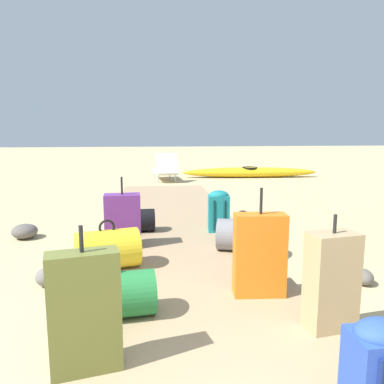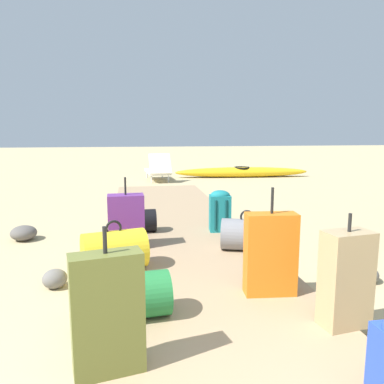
{
  "view_description": "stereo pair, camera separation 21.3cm",
  "coord_description": "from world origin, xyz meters",
  "px_view_note": "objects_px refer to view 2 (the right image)",
  "views": [
    {
      "loc": [
        -0.39,
        -0.87,
        1.48
      ],
      "look_at": [
        0.27,
        4.81,
        0.55
      ],
      "focal_mm": 35.96,
      "sensor_mm": 36.0,
      "label": 1
    },
    {
      "loc": [
        -0.6,
        -0.84,
        1.48
      ],
      "look_at": [
        0.27,
        4.81,
        0.55
      ],
      "focal_mm": 35.96,
      "sensor_mm": 36.0,
      "label": 2
    }
  ],
  "objects_px": {
    "duffel_bag_green": "(124,296)",
    "lounge_chair": "(158,170)",
    "backpack_teal": "(220,210)",
    "suitcase_olive": "(108,314)",
    "suitcase_tan": "(346,279)",
    "duffel_bag_grey": "(247,235)",
    "duffel_bag_black": "(134,221)",
    "suitcase_orange": "(270,254)",
    "suitcase_purple": "(126,221)",
    "kayak": "(242,172)",
    "duffel_bag_yellow": "(114,250)"
  },
  "relations": [
    {
      "from": "duffel_bag_yellow",
      "to": "suitcase_orange",
      "type": "relative_size",
      "value": 0.76
    },
    {
      "from": "duffel_bag_yellow",
      "to": "backpack_teal",
      "type": "xyz_separation_m",
      "value": [
        1.38,
        1.31,
        0.1
      ]
    },
    {
      "from": "backpack_teal",
      "to": "suitcase_purple",
      "type": "bearing_deg",
      "value": -155.4
    },
    {
      "from": "suitcase_olive",
      "to": "suitcase_orange",
      "type": "height_order",
      "value": "suitcase_orange"
    },
    {
      "from": "backpack_teal",
      "to": "lounge_chair",
      "type": "xyz_separation_m",
      "value": [
        -0.46,
        6.07,
        -0.05
      ]
    },
    {
      "from": "suitcase_olive",
      "to": "duffel_bag_yellow",
      "type": "bearing_deg",
      "value": 91.4
    },
    {
      "from": "suitcase_purple",
      "to": "duffel_bag_black",
      "type": "bearing_deg",
      "value": 82.38
    },
    {
      "from": "kayak",
      "to": "duffel_bag_black",
      "type": "bearing_deg",
      "value": -117.72
    },
    {
      "from": "duffel_bag_yellow",
      "to": "backpack_teal",
      "type": "relative_size",
      "value": 1.22
    },
    {
      "from": "duffel_bag_grey",
      "to": "duffel_bag_green",
      "type": "distance_m",
      "value": 2.02
    },
    {
      "from": "backpack_teal",
      "to": "lounge_chair",
      "type": "distance_m",
      "value": 6.09
    },
    {
      "from": "suitcase_purple",
      "to": "suitcase_orange",
      "type": "relative_size",
      "value": 0.92
    },
    {
      "from": "suitcase_orange",
      "to": "kayak",
      "type": "xyz_separation_m",
      "value": [
        2.25,
        8.67,
        -0.27
      ]
    },
    {
      "from": "suitcase_orange",
      "to": "duffel_bag_black",
      "type": "relative_size",
      "value": 1.52
    },
    {
      "from": "duffel_bag_yellow",
      "to": "suitcase_tan",
      "type": "distance_m",
      "value": 2.19
    },
    {
      "from": "duffel_bag_grey",
      "to": "kayak",
      "type": "distance_m",
      "value": 7.75
    },
    {
      "from": "lounge_chair",
      "to": "kayak",
      "type": "bearing_deg",
      "value": 10.56
    },
    {
      "from": "suitcase_tan",
      "to": "duffel_bag_green",
      "type": "height_order",
      "value": "suitcase_tan"
    },
    {
      "from": "duffel_bag_green",
      "to": "duffel_bag_black",
      "type": "relative_size",
      "value": 1.18
    },
    {
      "from": "suitcase_orange",
      "to": "duffel_bag_grey",
      "type": "bearing_deg",
      "value": 82.52
    },
    {
      "from": "backpack_teal",
      "to": "lounge_chair",
      "type": "relative_size",
      "value": 0.37
    },
    {
      "from": "duffel_bag_black",
      "to": "lounge_chair",
      "type": "distance_m",
      "value": 6.0
    },
    {
      "from": "backpack_teal",
      "to": "duffel_bag_grey",
      "type": "bearing_deg",
      "value": -82.56
    },
    {
      "from": "suitcase_olive",
      "to": "kayak",
      "type": "height_order",
      "value": "suitcase_olive"
    },
    {
      "from": "suitcase_tan",
      "to": "duffel_bag_grey",
      "type": "relative_size",
      "value": 1.24
    },
    {
      "from": "duffel_bag_yellow",
      "to": "duffel_bag_grey",
      "type": "xyz_separation_m",
      "value": [
        1.5,
        0.42,
        -0.02
      ]
    },
    {
      "from": "suitcase_purple",
      "to": "duffel_bag_green",
      "type": "height_order",
      "value": "suitcase_purple"
    },
    {
      "from": "suitcase_orange",
      "to": "duffel_bag_black",
      "type": "xyz_separation_m",
      "value": [
        -1.14,
        2.21,
        -0.2
      ]
    },
    {
      "from": "suitcase_tan",
      "to": "kayak",
      "type": "height_order",
      "value": "suitcase_tan"
    },
    {
      "from": "suitcase_olive",
      "to": "duffel_bag_green",
      "type": "distance_m",
      "value": 0.67
    },
    {
      "from": "suitcase_olive",
      "to": "lounge_chair",
      "type": "distance_m",
      "value": 9.11
    },
    {
      "from": "duffel_bag_green",
      "to": "lounge_chair",
      "type": "bearing_deg",
      "value": 84.52
    },
    {
      "from": "suitcase_orange",
      "to": "backpack_teal",
      "type": "bearing_deg",
      "value": 88.85
    },
    {
      "from": "kayak",
      "to": "suitcase_purple",
      "type": "bearing_deg",
      "value": -115.99
    },
    {
      "from": "suitcase_purple",
      "to": "duffel_bag_green",
      "type": "distance_m",
      "value": 1.78
    },
    {
      "from": "duffel_bag_yellow",
      "to": "duffel_bag_green",
      "type": "xyz_separation_m",
      "value": [
        0.11,
        -1.05,
        -0.03
      ]
    },
    {
      "from": "duffel_bag_green",
      "to": "suitcase_olive",
      "type": "bearing_deg",
      "value": -96.39
    },
    {
      "from": "suitcase_olive",
      "to": "duffel_bag_black",
      "type": "distance_m",
      "value": 3.12
    },
    {
      "from": "suitcase_olive",
      "to": "suitcase_orange",
      "type": "xyz_separation_m",
      "value": [
        1.3,
        0.9,
        -0.01
      ]
    },
    {
      "from": "lounge_chair",
      "to": "kayak",
      "type": "relative_size",
      "value": 0.37
    },
    {
      "from": "suitcase_purple",
      "to": "backpack_teal",
      "type": "relative_size",
      "value": 1.48
    },
    {
      "from": "backpack_teal",
      "to": "kayak",
      "type": "relative_size",
      "value": 0.14
    },
    {
      "from": "backpack_teal",
      "to": "duffel_bag_grey",
      "type": "xyz_separation_m",
      "value": [
        0.12,
        -0.89,
        -0.12
      ]
    },
    {
      "from": "suitcase_orange",
      "to": "duffel_bag_green",
      "type": "bearing_deg",
      "value": -168.03
    },
    {
      "from": "duffel_bag_yellow",
      "to": "kayak",
      "type": "height_order",
      "value": "duffel_bag_yellow"
    },
    {
      "from": "duffel_bag_yellow",
      "to": "suitcase_orange",
      "type": "bearing_deg",
      "value": -30.37
    },
    {
      "from": "duffel_bag_grey",
      "to": "duffel_bag_black",
      "type": "xyz_separation_m",
      "value": [
        -1.3,
        1.0,
        -0.03
      ]
    },
    {
      "from": "suitcase_orange",
      "to": "kayak",
      "type": "bearing_deg",
      "value": 75.42
    },
    {
      "from": "suitcase_orange",
      "to": "suitcase_olive",
      "type": "bearing_deg",
      "value": -145.28
    },
    {
      "from": "duffel_bag_yellow",
      "to": "duffel_bag_black",
      "type": "bearing_deg",
      "value": 81.85
    }
  ]
}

